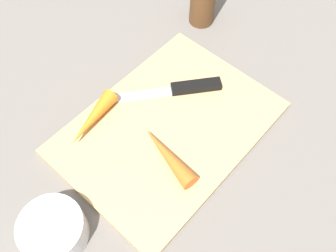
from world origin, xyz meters
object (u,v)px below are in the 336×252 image
Objects in this scene: carrot_short at (93,118)px; small_bowl at (53,229)px; cutting_board at (168,128)px; carrot_long at (167,155)px; knife at (189,87)px.

carrot_short is 1.20× the size of small_bowl.
cutting_board is at bearing -0.58° from small_bowl.
carrot_long is 0.14m from carrot_short.
carrot_long is at bearing -12.60° from small_bowl.
cutting_board is at bearing 55.28° from knife.
carrot_short is at bearing 14.63° from knife.
carrot_long is at bearing 90.91° from carrot_short.
knife is 1.51× the size of carrot_short.
carrot_short is at bearing 24.31° from carrot_long.
carrot_short is (-0.03, 0.14, 0.00)m from carrot_long.
small_bowl is (-0.16, -0.10, -0.00)m from carrot_short.
carrot_long is (-0.13, -0.07, 0.01)m from knife.
cutting_board is at bearing -37.80° from carrot_long.
carrot_long is 1.29× the size of small_bowl.
small_bowl is at bearing 88.49° from carrot_long.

